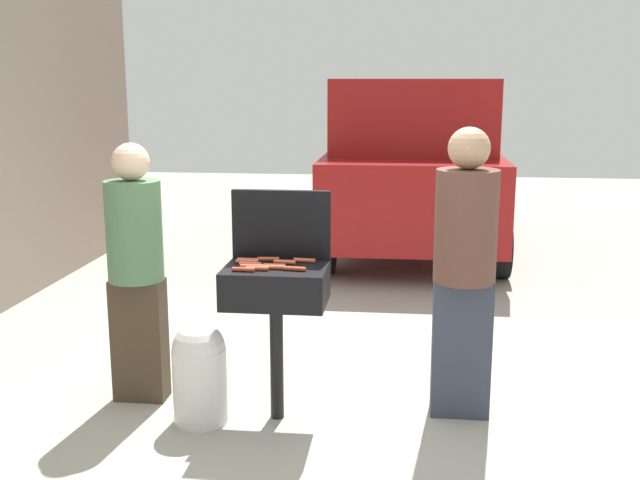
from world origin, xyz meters
TOP-DOWN VIEW (x-y plane):
  - ground_plane at (0.00, 0.00)m, footprint 24.00×24.00m
  - bbq_grill at (-0.13, -0.09)m, footprint 0.60×0.44m
  - grill_lid_open at (-0.13, 0.13)m, footprint 0.60×0.05m
  - hot_dog_0 at (-0.08, -0.02)m, footprint 0.13×0.03m
  - hot_dog_1 at (-0.31, -0.03)m, footprint 0.13×0.03m
  - hot_dog_2 at (-0.13, -0.12)m, footprint 0.13×0.03m
  - hot_dog_3 at (-0.27, -0.10)m, footprint 0.13×0.03m
  - hot_dog_4 at (-0.13, -0.16)m, footprint 0.13×0.03m
  - hot_dog_5 at (-0.31, 0.01)m, footprint 0.13×0.03m
  - hot_dog_6 at (-0.00, -0.17)m, footprint 0.13×0.04m
  - hot_dog_7 at (0.03, 0.04)m, footprint 0.13×0.04m
  - hot_dog_8 at (-0.29, -0.22)m, footprint 0.13×0.03m
  - hot_dog_9 at (-0.25, -0.15)m, footprint 0.13×0.03m
  - hot_dog_10 at (-0.21, -0.19)m, footprint 0.13×0.03m
  - hot_dog_11 at (-0.19, 0.05)m, footprint 0.13×0.04m
  - propane_tank at (-0.57, -0.20)m, footprint 0.32×0.32m
  - person_left at (-1.04, 0.09)m, footprint 0.34×0.34m
  - person_right at (0.97, 0.09)m, footprint 0.37×0.37m
  - parked_minivan at (0.67, 4.95)m, footprint 2.04×4.41m

SIDE VIEW (x-z plane):
  - ground_plane at x=0.00m, z-range 0.00..0.00m
  - propane_tank at x=-0.57m, z-range 0.01..0.63m
  - bbq_grill at x=-0.13m, z-range 0.33..1.26m
  - person_left at x=-1.04m, z-range 0.07..1.71m
  - person_right at x=0.97m, z-range 0.07..1.82m
  - hot_dog_0 at x=-0.08m, z-range 0.94..0.97m
  - hot_dog_1 at x=-0.31m, z-range 0.94..0.97m
  - hot_dog_2 at x=-0.13m, z-range 0.94..0.97m
  - hot_dog_3 at x=-0.27m, z-range 0.94..0.97m
  - hot_dog_4 at x=-0.13m, z-range 0.94..0.97m
  - hot_dog_5 at x=-0.31m, z-range 0.94..0.97m
  - hot_dog_6 at x=0.00m, z-range 0.94..0.97m
  - hot_dog_7 at x=0.03m, z-range 0.94..0.97m
  - hot_dog_8 at x=-0.29m, z-range 0.94..0.97m
  - hot_dog_9 at x=-0.25m, z-range 0.94..0.97m
  - hot_dog_10 at x=-0.21m, z-range 0.94..0.97m
  - hot_dog_11 at x=-0.19m, z-range 0.94..0.97m
  - parked_minivan at x=0.67m, z-range 0.02..2.04m
  - grill_lid_open at x=-0.13m, z-range 0.94..1.36m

